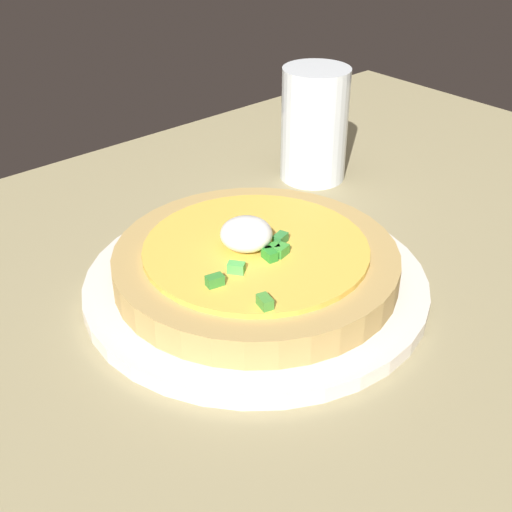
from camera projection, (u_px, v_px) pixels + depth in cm
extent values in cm
cube|color=#91865F|center=(327.00, 333.00, 54.13)|extent=(105.68, 82.60, 3.29)
cylinder|color=silver|center=(256.00, 283.00, 56.12)|extent=(28.25, 28.25, 1.28)
cylinder|color=tan|center=(256.00, 264.00, 55.12)|extent=(23.19, 23.19, 2.49)
cylinder|color=gold|center=(256.00, 248.00, 54.34)|extent=(18.26, 18.26, 0.46)
ellipsoid|color=white|center=(246.00, 234.00, 53.35)|extent=(4.16, 4.16, 2.52)
cube|color=#358A3C|center=(278.00, 240.00, 54.29)|extent=(1.46, 1.13, 0.80)
cube|color=#52BC4E|center=(236.00, 268.00, 50.75)|extent=(1.40, 1.51, 0.80)
cube|color=#368931|center=(215.00, 281.00, 49.29)|extent=(1.42, 1.05, 0.80)
cube|color=green|center=(281.00, 251.00, 52.85)|extent=(1.44, 1.09, 0.80)
cube|color=#2B8C2B|center=(270.00, 255.00, 52.34)|extent=(0.99, 1.39, 0.80)
cube|color=green|center=(271.00, 249.00, 53.03)|extent=(1.51, 1.30, 0.80)
cube|color=#469435|center=(262.00, 300.00, 47.26)|extent=(1.09, 1.44, 0.80)
cube|color=green|center=(237.00, 239.00, 54.36)|extent=(1.50, 1.43, 0.80)
cylinder|color=silver|center=(314.00, 125.00, 71.98)|extent=(7.14, 7.14, 12.11)
cylinder|color=#BF7B1E|center=(314.00, 137.00, 72.71)|extent=(6.28, 6.28, 8.56)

